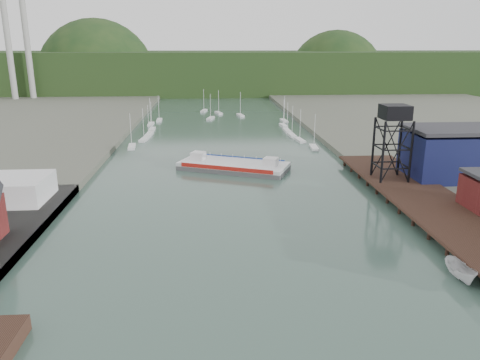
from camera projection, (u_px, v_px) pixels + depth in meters
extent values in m
cube|color=black|center=(424.00, 198.00, 89.59)|extent=(14.00, 70.00, 0.50)
cylinder|color=black|center=(393.00, 204.00, 89.51)|extent=(0.60, 0.60, 2.20)
cylinder|color=black|center=(454.00, 203.00, 90.29)|extent=(0.60, 0.60, 2.20)
cylinder|color=black|center=(383.00, 153.00, 96.98)|extent=(0.50, 0.50, 13.00)
cylinder|color=black|center=(411.00, 152.00, 97.37)|extent=(0.50, 0.50, 13.00)
cylinder|color=black|center=(373.00, 147.00, 102.73)|extent=(0.50, 0.50, 13.00)
cylinder|color=black|center=(400.00, 146.00, 103.12)|extent=(0.50, 0.50, 13.00)
cube|color=black|center=(395.00, 112.00, 97.83)|extent=(5.50, 5.50, 3.00)
cube|color=#0C1037|center=(453.00, 156.00, 103.51)|extent=(20.00, 14.00, 10.00)
cube|color=#2D2D33|center=(457.00, 129.00, 101.87)|extent=(20.50, 14.50, 0.80)
cube|color=silver|center=(132.00, 147.00, 142.27)|extent=(2.67, 7.65, 0.90)
cube|color=silver|center=(144.00, 139.00, 153.35)|extent=(2.81, 7.67, 0.90)
cube|color=silver|center=(149.00, 135.00, 161.89)|extent=(2.35, 7.59, 0.90)
cube|color=silver|center=(152.00, 130.00, 171.39)|extent=(2.01, 7.50, 0.90)
cube|color=silver|center=(151.00, 124.00, 183.01)|extent=(2.00, 7.50, 0.90)
cube|color=silver|center=(159.00, 120.00, 192.59)|extent=(2.16, 7.54, 0.90)
cube|color=silver|center=(314.00, 148.00, 141.20)|extent=(2.53, 7.62, 0.90)
cube|color=silver|center=(300.00, 140.00, 152.06)|extent=(2.76, 7.67, 0.90)
cube|color=silver|center=(292.00, 135.00, 160.41)|extent=(2.22, 7.56, 0.90)
cube|color=silver|center=(287.00, 131.00, 169.02)|extent=(2.18, 7.54, 0.90)
cube|color=silver|center=(283.00, 126.00, 179.68)|extent=(2.46, 7.61, 0.90)
cube|color=silver|center=(284.00, 121.00, 190.95)|extent=(2.48, 7.61, 0.90)
cube|color=silver|center=(211.00, 118.00, 197.64)|extent=(3.78, 7.76, 0.90)
cube|color=silver|center=(240.00, 115.00, 206.17)|extent=(3.31, 7.74, 0.90)
cube|color=silver|center=(219.00, 113.00, 213.22)|extent=(3.76, 7.76, 0.90)
cube|color=silver|center=(204.00, 111.00, 220.45)|extent=(3.40, 7.74, 0.90)
cylinder|color=#9D9D98|center=(9.00, 45.00, 249.55)|extent=(3.20, 3.20, 60.00)
cylinder|color=#9D9D98|center=(27.00, 45.00, 254.87)|extent=(3.20, 3.20, 60.00)
cube|color=black|center=(213.00, 72.00, 328.81)|extent=(500.00, 120.00, 28.00)
sphere|color=black|center=(98.00, 78.00, 324.71)|extent=(80.00, 80.00, 80.00)
sphere|color=black|center=(335.00, 79.00, 345.91)|extent=(70.00, 70.00, 70.00)
cube|color=#4E4F51|center=(234.00, 168.00, 117.22)|extent=(28.86, 20.49, 1.07)
cube|color=silver|center=(234.00, 164.00, 116.95)|extent=(28.86, 20.49, 0.86)
cube|color=#B11C14|center=(226.00, 168.00, 111.99)|extent=(21.71, 9.52, 0.96)
cube|color=navy|center=(241.00, 158.00, 121.80)|extent=(21.71, 9.52, 0.96)
cube|color=silver|center=(198.00, 156.00, 119.70)|extent=(4.23, 4.23, 2.14)
cube|color=silver|center=(271.00, 162.00, 113.50)|extent=(4.23, 4.23, 2.14)
imported|color=silver|center=(461.00, 272.00, 61.94)|extent=(2.54, 6.41, 2.45)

